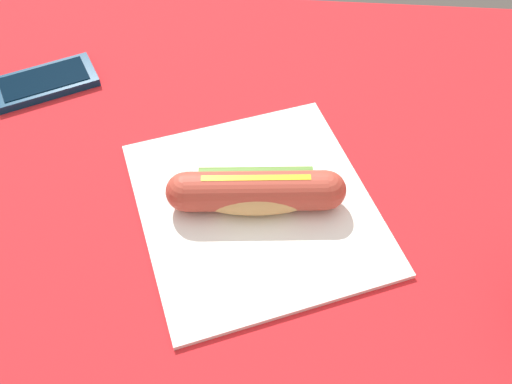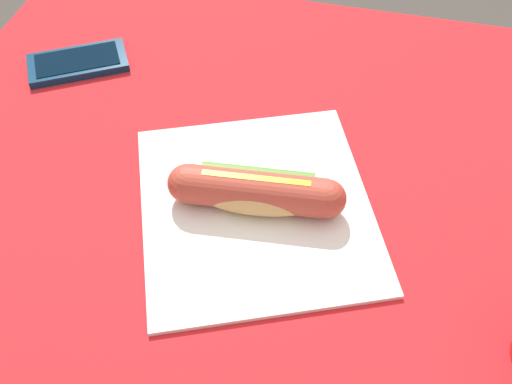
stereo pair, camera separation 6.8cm
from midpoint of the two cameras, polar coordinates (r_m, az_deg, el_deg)
dining_table at (r=0.85m, az=2.97°, el=-6.28°), size 1.10×0.82×0.78m
paper_wrapper at (r=0.70m, az=-2.77°, el=-1.58°), size 0.36×0.37×0.01m
hot_dog at (r=0.68m, az=-2.86°, el=-0.08°), size 0.21×0.07×0.05m
cell_phone at (r=0.92m, az=-21.87°, el=9.77°), size 0.16×0.13×0.01m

